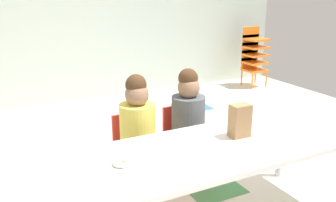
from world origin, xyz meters
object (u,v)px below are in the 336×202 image
Objects in this scene: seated_child_near_camera at (137,124)px; donut_powdered_on_plate at (122,162)px; craft_table at (198,156)px; paper_bag_brown at (240,121)px; seated_child_middle_seat at (188,115)px; paper_plate_center_table at (155,148)px; kid_chair_orange_stack at (254,53)px; paper_plate_near_edge at (122,165)px.

seated_child_near_camera is 0.66m from donut_powdered_on_plate.
seated_child_near_camera is (-0.16, 0.59, 0.03)m from craft_table.
paper_bag_brown is 0.84m from donut_powdered_on_plate.
seated_child_near_camera is at bearing 180.00° from seated_child_middle_seat.
paper_plate_center_table is (-0.57, 0.08, -0.11)m from paper_bag_brown.
kid_chair_orange_stack is (2.85, 2.14, -0.04)m from seated_child_near_camera.
paper_bag_brown is 1.22× the size of paper_plate_near_edge.
paper_plate_near_edge is at bearing -142.43° from seated_child_middle_seat.
seated_child_middle_seat is (0.42, 0.00, 0.00)m from seated_child_near_camera.
seated_child_middle_seat is at bearing 37.57° from paper_plate_near_edge.
paper_bag_brown reaches higher than craft_table.
paper_plate_near_edge is at bearing -153.75° from paper_plate_center_table.
craft_table is 19.58× the size of donut_powdered_on_plate.
paper_bag_brown is at bearing -8.31° from paper_plate_center_table.
seated_child_middle_seat reaches higher than paper_bag_brown.
donut_powdered_on_plate is at bearing -142.43° from seated_child_middle_seat.
donut_powdered_on_plate is at bearing -119.62° from seated_child_near_camera.
paper_plate_center_table is (-0.22, 0.14, 0.05)m from craft_table.
paper_plate_near_edge is at bearing 178.98° from craft_table.
paper_bag_brown is at bearing 3.14° from paper_plate_near_edge.
seated_child_middle_seat reaches higher than kid_chair_orange_stack.
paper_bag_brown is at bearing 8.93° from craft_table.
paper_plate_near_edge is (-0.83, -0.05, -0.11)m from paper_bag_brown.
craft_table is 3.83m from kid_chair_orange_stack.
seated_child_near_camera is at bearing 105.12° from craft_table.
seated_child_near_camera is at bearing -143.17° from kid_chair_orange_stack.
donut_powdered_on_plate is at bearing -176.86° from paper_bag_brown.
kid_chair_orange_stack is 4.18m from paper_plate_near_edge.
paper_bag_brown is (-2.35, -2.67, 0.16)m from kid_chair_orange_stack.
paper_plate_center_table is (-0.49, -0.45, 0.01)m from seated_child_middle_seat.
paper_bag_brown is 0.59m from paper_plate_center_table.
seated_child_near_camera is 0.45m from paper_plate_center_table.
seated_child_middle_seat is 0.95m from donut_powdered_on_plate.
seated_child_near_camera is at bearing 60.38° from paper_plate_near_edge.
kid_chair_orange_stack is (2.70, 2.72, -0.00)m from craft_table.
donut_powdered_on_plate is (-0.33, -0.58, 0.03)m from seated_child_near_camera.
paper_bag_brown is at bearing -81.25° from seated_child_middle_seat.
paper_plate_near_edge reaches higher than craft_table.
paper_plate_near_edge is (-0.75, -0.58, 0.01)m from seated_child_middle_seat.
seated_child_middle_seat is 8.52× the size of donut_powdered_on_plate.
paper_bag_brown is 2.04× the size of donut_powdered_on_plate.
kid_chair_orange_stack reaches higher than donut_powdered_on_plate.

